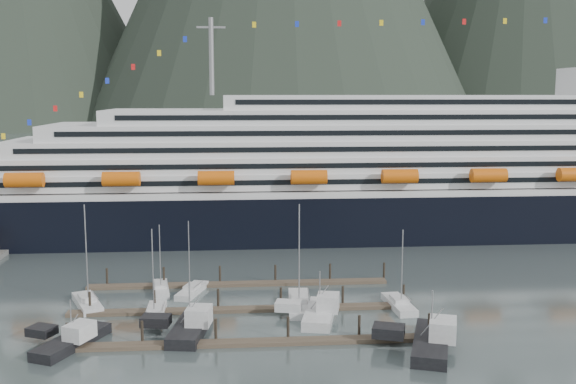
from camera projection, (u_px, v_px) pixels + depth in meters
name	position (u px, v px, depth m)	size (l,w,h in m)	color
ground	(276.00, 317.00, 93.00)	(1600.00, 1600.00, 0.00)	#4C5A59
cruise_ship	(396.00, 179.00, 147.82)	(210.00, 30.40, 50.30)	black
dock_near	(241.00, 342.00, 82.76)	(48.18, 2.28, 3.20)	#44382B
dock_mid	(240.00, 309.00, 95.58)	(48.18, 2.28, 3.20)	#44382B
dock_far	(239.00, 283.00, 108.40)	(48.18, 2.28, 3.20)	#44382B
sailboat_a	(87.00, 303.00, 97.61)	(6.29, 10.07, 15.65)	silver
sailboat_b	(155.00, 314.00, 92.87)	(2.63, 9.66, 13.05)	silver
sailboat_c	(192.00, 291.00, 103.91)	(4.86, 9.10, 11.97)	silver
sailboat_d	(299.00, 304.00, 97.45)	(3.80, 12.48, 15.84)	silver
sailboat_e	(161.00, 289.00, 104.91)	(3.54, 9.15, 11.19)	silver
sailboat_h	(399.00, 305.00, 97.03)	(3.37, 9.45, 12.13)	silver
trawler_a	(71.00, 340.00, 82.10)	(9.97, 12.10, 6.46)	black
trawler_b	(189.00, 327.00, 86.28)	(9.29, 12.17, 7.65)	black
trawler_d	(430.00, 341.00, 81.31)	(11.20, 14.06, 8.07)	black
trawler_e	(319.00, 312.00, 92.17)	(9.28, 11.91, 7.40)	silver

